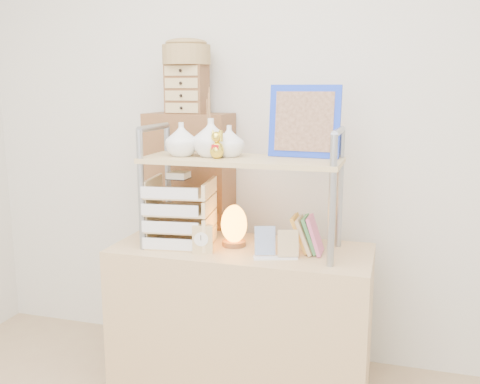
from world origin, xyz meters
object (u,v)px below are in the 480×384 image
object	(u,v)px
letter_tray	(180,216)
salt_lamp	(234,225)
desk	(241,322)
cabinet	(191,236)

from	to	relation	value
letter_tray	salt_lamp	size ratio (longest dim) A/B	1.77
letter_tray	salt_lamp	bearing A→B (deg)	11.13
desk	cabinet	size ratio (longest dim) A/B	0.89
desk	cabinet	bearing A→B (deg)	137.17
desk	letter_tray	bearing A→B (deg)	-173.73
desk	salt_lamp	world-z (taller)	salt_lamp
salt_lamp	desk	bearing A→B (deg)	-22.62
letter_tray	salt_lamp	world-z (taller)	letter_tray
salt_lamp	cabinet	bearing A→B (deg)	135.40
cabinet	letter_tray	world-z (taller)	cabinet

